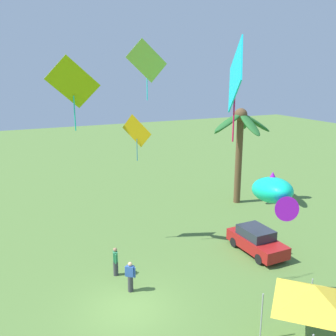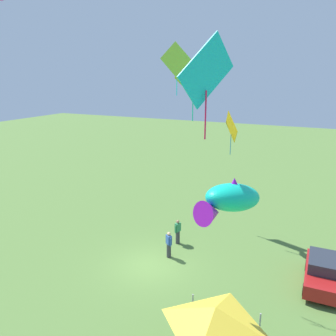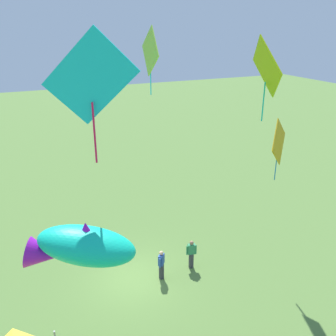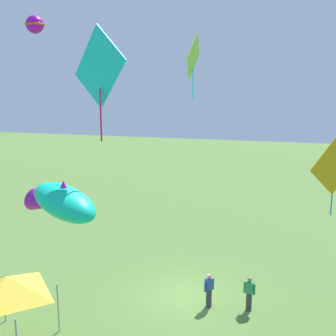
% 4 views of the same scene
% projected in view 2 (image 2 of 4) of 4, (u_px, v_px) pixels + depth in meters
% --- Properties ---
extents(ground_plane, '(120.00, 120.00, 0.00)m').
position_uv_depth(ground_plane, '(150.00, 265.00, 19.26)').
color(ground_plane, '#567A38').
extents(parked_car_0, '(3.93, 1.80, 1.51)m').
position_uv_depth(parked_car_0, '(323.00, 272.00, 17.25)').
color(parked_car_0, '#A51919').
rests_on(parked_car_0, ground).
extents(spectator_0, '(0.42, 0.44, 1.59)m').
position_uv_depth(spectator_0, '(169.00, 244.00, 19.95)').
color(spectator_0, '#38383D').
rests_on(spectator_0, ground).
extents(spectator_1, '(0.54, 0.31, 1.59)m').
position_uv_depth(spectator_1, '(178.00, 232.00, 21.58)').
color(spectator_1, '#38383D').
rests_on(spectator_1, ground).
extents(festival_tent, '(2.86, 2.86, 2.85)m').
position_uv_depth(festival_tent, '(215.00, 317.00, 11.55)').
color(festival_tent, '#9E9EA3').
rests_on(festival_tent, ground).
extents(kite_diamond_0, '(2.64, 1.36, 4.07)m').
position_uv_depth(kite_diamond_0, '(207.00, 73.00, 13.01)').
color(kite_diamond_0, '#15C3D4').
extents(kite_diamond_1, '(1.63, 1.20, 2.76)m').
position_uv_depth(kite_diamond_1, '(231.00, 127.00, 21.39)').
color(kite_diamond_1, gold).
extents(kite_diamond_3, '(0.62, 3.04, 4.23)m').
position_uv_depth(kite_diamond_3, '(193.00, 82.00, 23.31)').
color(kite_diamond_3, '#A1BF0B').
extents(kite_diamond_4, '(0.31, 1.82, 2.53)m').
position_uv_depth(kite_diamond_4, '(177.00, 62.00, 16.37)').
color(kite_diamond_4, '#9ED635').
extents(kite_fish_5, '(3.56, 2.46, 1.62)m').
position_uv_depth(kite_fish_5, '(230.00, 199.00, 12.80)').
color(kite_fish_5, '#0FCFA7').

